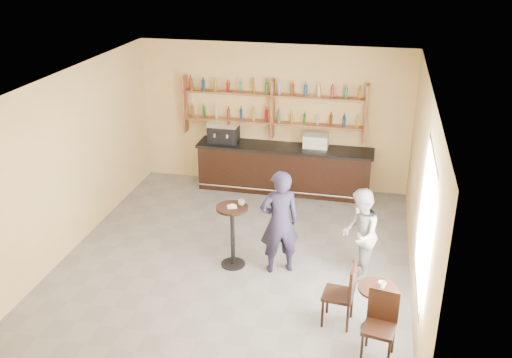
% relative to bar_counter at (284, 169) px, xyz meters
% --- Properties ---
extents(floor, '(7.00, 7.00, 0.00)m').
position_rel_bar_counter_xyz_m(floor, '(-0.32, -3.15, -0.52)').
color(floor, slate).
rests_on(floor, ground).
extents(ceiling, '(7.00, 7.00, 0.00)m').
position_rel_bar_counter_xyz_m(ceiling, '(-0.32, -3.15, 2.68)').
color(ceiling, white).
rests_on(ceiling, wall_back).
extents(wall_back, '(7.00, 0.00, 7.00)m').
position_rel_bar_counter_xyz_m(wall_back, '(-0.32, 0.35, 1.08)').
color(wall_back, '#F2CE89').
rests_on(wall_back, floor).
extents(wall_front, '(7.00, 0.00, 7.00)m').
position_rel_bar_counter_xyz_m(wall_front, '(-0.32, -6.65, 1.08)').
color(wall_front, '#F2CE89').
rests_on(wall_front, floor).
extents(wall_left, '(0.00, 7.00, 7.00)m').
position_rel_bar_counter_xyz_m(wall_left, '(-3.32, -3.15, 1.08)').
color(wall_left, '#F2CE89').
rests_on(wall_left, floor).
extents(wall_right, '(0.00, 7.00, 7.00)m').
position_rel_bar_counter_xyz_m(wall_right, '(2.68, -3.15, 1.08)').
color(wall_right, '#F2CE89').
rests_on(wall_right, floor).
extents(window_pane, '(0.00, 2.00, 2.00)m').
position_rel_bar_counter_xyz_m(window_pane, '(2.67, -4.35, 1.18)').
color(window_pane, white).
rests_on(window_pane, wall_right).
extents(window_frame, '(0.04, 1.70, 2.10)m').
position_rel_bar_counter_xyz_m(window_frame, '(2.67, -4.35, 1.18)').
color(window_frame, black).
rests_on(window_frame, wall_right).
extents(shelf_unit, '(4.00, 0.26, 1.40)m').
position_rel_bar_counter_xyz_m(shelf_unit, '(-0.32, 0.22, 1.29)').
color(shelf_unit, brown).
rests_on(shelf_unit, wall_back).
extents(liquor_bottles, '(3.68, 0.10, 1.00)m').
position_rel_bar_counter_xyz_m(liquor_bottles, '(-0.32, 0.22, 1.46)').
color(liquor_bottles, '#8C5919').
rests_on(liquor_bottles, shelf_unit).
extents(bar_counter, '(3.86, 0.75, 1.04)m').
position_rel_bar_counter_xyz_m(bar_counter, '(0.00, 0.00, 0.00)').
color(bar_counter, black).
rests_on(bar_counter, floor).
extents(espresso_machine, '(0.68, 0.45, 0.47)m').
position_rel_bar_counter_xyz_m(espresso_machine, '(-1.38, 0.00, 0.76)').
color(espresso_machine, black).
rests_on(espresso_machine, bar_counter).
extents(pastry_case, '(0.59, 0.50, 0.32)m').
position_rel_bar_counter_xyz_m(pastry_case, '(0.68, 0.00, 0.68)').
color(pastry_case, silver).
rests_on(pastry_case, bar_counter).
extents(pedestal_table, '(0.69, 0.69, 1.12)m').
position_rel_bar_counter_xyz_m(pedestal_table, '(-0.32, -3.29, 0.04)').
color(pedestal_table, black).
rests_on(pedestal_table, floor).
extents(napkin, '(0.20, 0.20, 0.00)m').
position_rel_bar_counter_xyz_m(napkin, '(-0.32, -3.29, 0.60)').
color(napkin, white).
rests_on(napkin, pedestal_table).
extents(donut, '(0.13, 0.13, 0.04)m').
position_rel_bar_counter_xyz_m(donut, '(-0.31, -3.30, 0.62)').
color(donut, '#E29352').
rests_on(donut, napkin).
extents(cup_pedestal, '(0.14, 0.14, 0.09)m').
position_rel_bar_counter_xyz_m(cup_pedestal, '(-0.18, -3.19, 0.65)').
color(cup_pedestal, white).
rests_on(cup_pedestal, pedestal_table).
extents(man_main, '(0.79, 0.67, 1.83)m').
position_rel_bar_counter_xyz_m(man_main, '(0.48, -3.28, 0.39)').
color(man_main, black).
rests_on(man_main, floor).
extents(cafe_table, '(0.68, 0.68, 0.72)m').
position_rel_bar_counter_xyz_m(cafe_table, '(2.13, -4.56, -0.16)').
color(cafe_table, black).
rests_on(cafe_table, floor).
extents(cup_cafe, '(0.14, 0.14, 0.10)m').
position_rel_bar_counter_xyz_m(cup_cafe, '(2.18, -4.56, 0.25)').
color(cup_cafe, white).
rests_on(cup_cafe, cafe_table).
extents(chair_west, '(0.47, 0.47, 1.00)m').
position_rel_bar_counter_xyz_m(chair_west, '(1.58, -4.51, -0.02)').
color(chair_west, black).
rests_on(chair_west, floor).
extents(chair_south, '(0.48, 0.48, 0.97)m').
position_rel_bar_counter_xyz_m(chair_south, '(2.18, -5.16, -0.04)').
color(chair_south, black).
rests_on(chair_south, floor).
extents(patron_second, '(0.60, 0.77, 1.58)m').
position_rel_bar_counter_xyz_m(patron_second, '(1.80, -3.17, 0.27)').
color(patron_second, '#A6A6AB').
rests_on(patron_second, floor).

